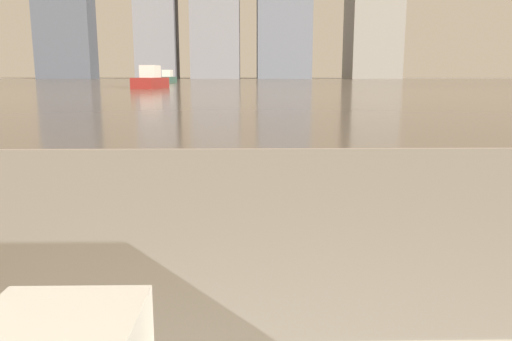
# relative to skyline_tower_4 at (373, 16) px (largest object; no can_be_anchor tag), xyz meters

# --- Properties ---
(harbor_water) EXTENTS (180.00, 110.00, 0.01)m
(harbor_water) POSITION_rel_skyline_tower_4_xyz_m (-28.98, -56.00, -14.02)
(harbor_water) COLOR gray
(harbor_water) RESTS_ON ground_plane
(harbor_boat_1) EXTENTS (2.04, 4.50, 1.63)m
(harbor_boat_1) POSITION_rel_skyline_tower_4_xyz_m (-35.87, -81.20, -13.44)
(harbor_boat_1) COLOR maroon
(harbor_boat_1) RESTS_ON harbor_water
(harbor_boat_3) EXTENTS (1.66, 4.12, 1.51)m
(harbor_boat_3) POSITION_rel_skyline_tower_4_xyz_m (-38.33, -57.42, -13.49)
(harbor_boat_3) COLOR #335647
(harbor_boat_3) RESTS_ON harbor_water
(skyline_tower_4) EXTENTS (11.20, 12.52, 28.06)m
(skyline_tower_4) POSITION_rel_skyline_tower_4_xyz_m (0.00, 0.00, 0.00)
(skyline_tower_4) COLOR gray
(skyline_tower_4) RESTS_ON ground_plane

